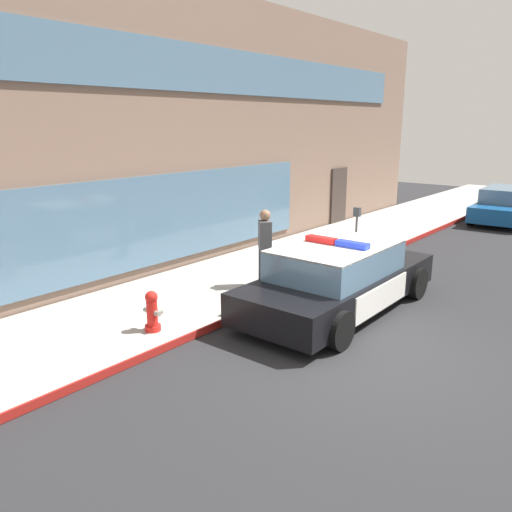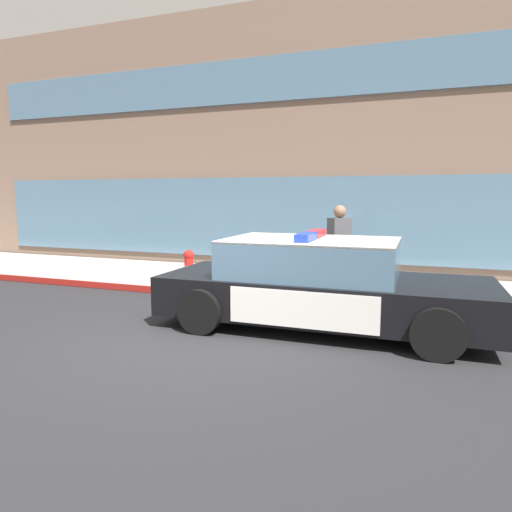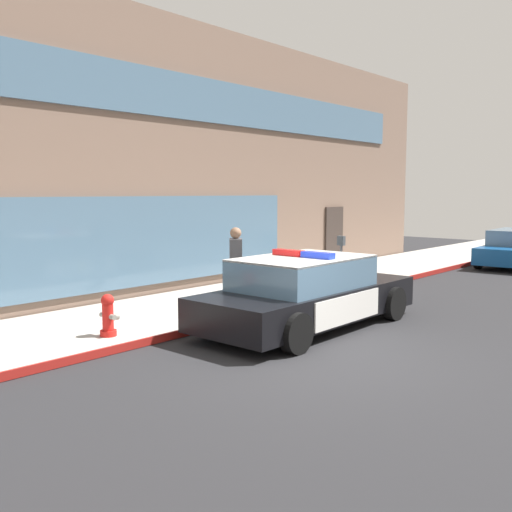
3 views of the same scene
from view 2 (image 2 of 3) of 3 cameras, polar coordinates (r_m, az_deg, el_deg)
ground at (r=6.62m, az=-8.70°, el=-10.51°), size 48.00×48.00×0.00m
sidewalk at (r=10.35m, az=2.53°, el=-3.37°), size 48.00×3.18×0.15m
curb_red_paint at (r=8.87m, az=-0.62°, el=-5.24°), size 28.80×0.04×0.14m
storefront_building at (r=16.92m, az=14.84°, el=12.05°), size 25.62×11.01×6.84m
police_cruiser at (r=7.15m, az=7.91°, el=-3.50°), size 4.98×2.14×1.49m
fire_hydrant at (r=9.98m, az=-8.35°, el=-1.37°), size 0.34×0.39×0.73m
pedestrian_on_sidewalk at (r=8.90m, az=10.30°, el=0.82°), size 0.47×0.47×1.71m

